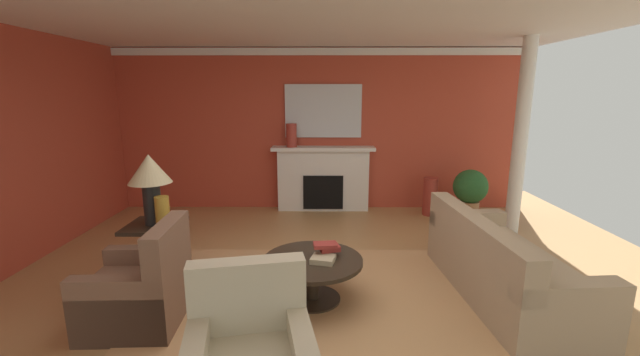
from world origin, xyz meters
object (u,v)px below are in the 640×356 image
armchair_near_window (141,291)px  coffee_table (313,270)px  sofa (501,268)px  vase_mantel_left (291,135)px  side_table (157,250)px  vase_tall_corner (430,196)px  table_lamp (150,176)px  potted_plant (470,190)px  mantel_mirror (323,111)px  fireplace (323,180)px  vase_on_side_table (163,212)px

armchair_near_window → coffee_table: size_ratio=0.95×
sofa → vase_mantel_left: bearing=128.0°
side_table → vase_tall_corner: size_ratio=1.07×
table_lamp → potted_plant: size_ratio=0.90×
mantel_mirror → armchair_near_window: 4.34m
mantel_mirror → sofa: bearing=-60.4°
side_table → potted_plant: 4.87m
vase_tall_corner → vase_mantel_left: size_ratio=1.62×
fireplace → vase_tall_corner: bearing=-9.3°
sofa → coffee_table: bearing=-176.3°
sofa → vase_tall_corner: 2.79m
sofa → side_table: sofa is taller
coffee_table → vase_on_side_table: size_ratio=3.00×
potted_plant → table_lamp: bearing=-150.6°
vase_tall_corner → vase_on_side_table: (-3.49, -2.71, 0.54)m
vase_mantel_left → potted_plant: size_ratio=0.49×
coffee_table → vase_tall_corner: 3.51m
vase_mantel_left → potted_plant: 3.14m
side_table → table_lamp: table_lamp is taller
coffee_table → potted_plant: (2.54, 2.71, 0.16)m
vase_mantel_left → vase_tall_corner: bearing=-6.0°
fireplace → side_table: 3.41m
sofa → vase_mantel_left: (-2.38, 3.04, 1.05)m
table_lamp → vase_tall_corner: (3.64, 2.59, -0.90)m
mantel_mirror → vase_on_side_table: size_ratio=4.00×
side_table → vase_mantel_left: vase_mantel_left is taller
side_table → sofa: bearing=-3.2°
table_lamp → vase_mantel_left: 3.11m
mantel_mirror → vase_mantel_left: (-0.55, -0.17, -0.41)m
fireplace → vase_on_side_table: bearing=-118.8°
vase_on_side_table → fireplace: bearing=61.2°
fireplace → vase_tall_corner: fireplace is taller
armchair_near_window → coffee_table: armchair_near_window is taller
vase_mantel_left → potted_plant: bearing=-8.6°
fireplace → sofa: size_ratio=0.83×
coffee_table → side_table: side_table is taller
fireplace → coffee_table: (-0.11, -3.22, -0.21)m
coffee_table → potted_plant: bearing=46.9°
sofa → table_lamp: table_lamp is taller
mantel_mirror → vase_on_side_table: bearing=-117.8°
mantel_mirror → vase_tall_corner: (1.84, -0.42, -1.43)m
side_table → table_lamp: bearing=180.0°
coffee_table → side_table: 1.73m
coffee_table → table_lamp: (-1.70, 0.33, 0.89)m
mantel_mirror → vase_mantel_left: size_ratio=3.30×
vase_on_side_table → potted_plant: size_ratio=0.40×
mantel_mirror → side_table: size_ratio=1.91×
fireplace → mantel_mirror: bearing=90.0°
armchair_near_window → potted_plant: 5.15m
mantel_mirror → sofa: 3.97m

